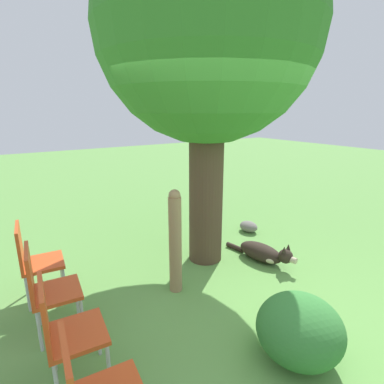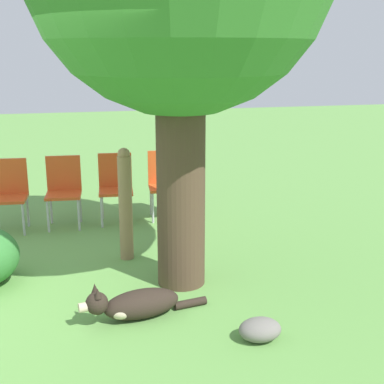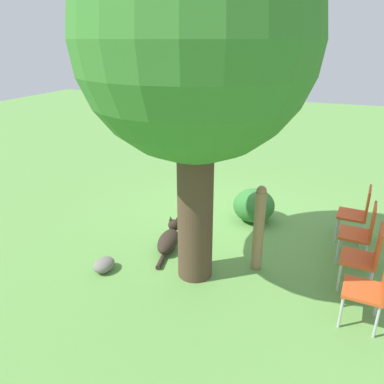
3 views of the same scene
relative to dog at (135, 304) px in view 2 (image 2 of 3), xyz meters
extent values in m
plane|color=#609947|center=(-0.70, -0.76, -0.13)|extent=(30.00, 30.00, 0.00)
cylinder|color=#4C3828|center=(-0.63, 0.54, 1.00)|extent=(0.46, 0.46, 2.26)
ellipsoid|color=#2D231C|center=(-0.01, 0.06, -0.01)|extent=(0.41, 0.71, 0.25)
ellipsoid|color=#C6B293|center=(0.02, -0.12, -0.02)|extent=(0.29, 0.28, 0.15)
sphere|color=#2D231C|center=(0.06, -0.32, 0.07)|extent=(0.22, 0.22, 0.19)
cylinder|color=#C6B293|center=(0.08, -0.43, 0.06)|extent=(0.09, 0.10, 0.08)
cone|color=#2D231C|center=(0.11, -0.31, 0.19)|extent=(0.06, 0.06, 0.09)
cone|color=#2D231C|center=(0.01, -0.33, 0.19)|extent=(0.06, 0.06, 0.09)
cylinder|color=#2D231C|center=(-0.09, 0.51, -0.09)|extent=(0.13, 0.31, 0.07)
cylinder|color=#937551|center=(-1.38, 0.09, 0.45)|extent=(0.15, 0.15, 1.15)
sphere|color=#937551|center=(-1.38, 0.09, 1.04)|extent=(0.13, 0.13, 0.13)
cube|color=#D14C1E|center=(-2.61, -1.25, 0.30)|extent=(0.46, 0.47, 0.04)
cube|color=#D14C1E|center=(-2.80, -1.23, 0.55)|extent=(0.07, 0.44, 0.46)
cylinder|color=#B7B7BC|center=(-2.41, -1.07, 0.08)|extent=(0.03, 0.03, 0.41)
cylinder|color=#B7B7BC|center=(-2.77, -1.04, 0.08)|extent=(0.03, 0.03, 0.41)
cube|color=#D14C1E|center=(-2.64, -0.58, 0.30)|extent=(0.46, 0.47, 0.04)
cube|color=#D14C1E|center=(-2.83, -0.56, 0.55)|extent=(0.07, 0.44, 0.46)
cylinder|color=#B7B7BC|center=(-2.44, -0.40, 0.08)|extent=(0.03, 0.03, 0.41)
cylinder|color=#B7B7BC|center=(-2.47, -0.78, 0.08)|extent=(0.03, 0.03, 0.41)
cylinder|color=#B7B7BC|center=(-2.80, -0.37, 0.08)|extent=(0.03, 0.03, 0.41)
cylinder|color=#B7B7BC|center=(-2.83, -0.75, 0.08)|extent=(0.03, 0.03, 0.41)
cube|color=#D14C1E|center=(-2.67, 0.09, 0.30)|extent=(0.46, 0.47, 0.04)
cube|color=#D14C1E|center=(-2.86, 0.11, 0.55)|extent=(0.07, 0.44, 0.46)
cylinder|color=#B7B7BC|center=(-2.47, 0.27, 0.08)|extent=(0.03, 0.03, 0.41)
cylinder|color=#B7B7BC|center=(-2.50, -0.11, 0.08)|extent=(0.03, 0.03, 0.41)
cylinder|color=#B7B7BC|center=(-2.83, 0.30, 0.08)|extent=(0.03, 0.03, 0.41)
cylinder|color=#B7B7BC|center=(-2.86, -0.08, 0.08)|extent=(0.03, 0.03, 0.41)
cube|color=#D14C1E|center=(-2.70, 0.77, 0.30)|extent=(0.46, 0.47, 0.04)
cube|color=#D14C1E|center=(-2.89, 0.78, 0.55)|extent=(0.07, 0.44, 0.46)
cylinder|color=#B7B7BC|center=(-2.50, 0.94, 0.08)|extent=(0.03, 0.03, 0.41)
cylinder|color=#B7B7BC|center=(-2.53, 0.56, 0.08)|extent=(0.03, 0.03, 0.41)
cylinder|color=#B7B7BC|center=(-2.86, 0.97, 0.08)|extent=(0.03, 0.03, 0.41)
cylinder|color=#B7B7BC|center=(-2.89, 0.59, 0.08)|extent=(0.03, 0.03, 0.41)
ellipsoid|color=slate|center=(0.58, 0.92, -0.04)|extent=(0.27, 0.34, 0.18)
camera|label=1|loc=(-2.94, -2.65, 1.95)|focal=28.00mm
camera|label=2|loc=(4.17, -0.47, 2.12)|focal=50.00mm
camera|label=3|loc=(-2.15, 4.63, 2.87)|focal=35.00mm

